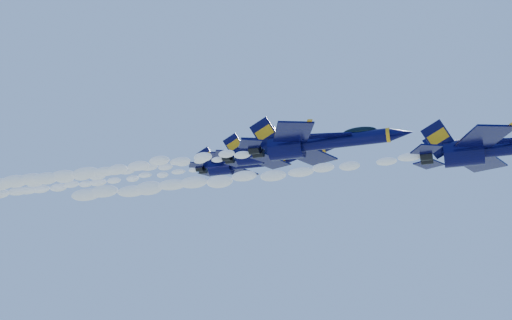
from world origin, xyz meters
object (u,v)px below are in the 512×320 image
(jet_fourth, at_px, (241,164))
(jet_lead, at_px, (501,148))
(jet_third, at_px, (274,153))
(jet_second, at_px, (318,143))

(jet_fourth, bearing_deg, jet_lead, -33.54)
(jet_third, relative_size, jet_fourth, 1.01)
(jet_third, distance_m, jet_fourth, 9.81)
(jet_lead, relative_size, jet_third, 1.01)
(jet_lead, height_order, jet_fourth, jet_fourth)
(jet_fourth, bearing_deg, jet_third, -43.58)
(jet_second, distance_m, jet_third, 12.59)
(jet_third, height_order, jet_fourth, jet_fourth)
(jet_third, bearing_deg, jet_fourth, 136.42)
(jet_second, height_order, jet_third, jet_third)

